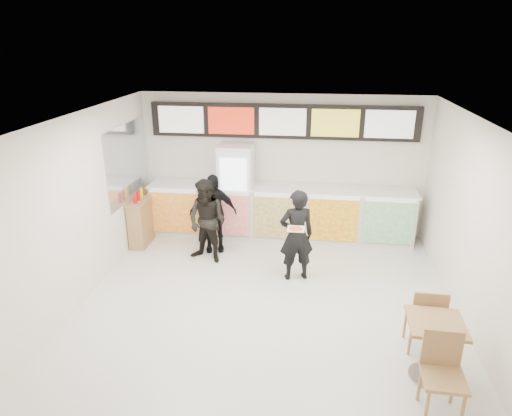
% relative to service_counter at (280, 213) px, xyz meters
% --- Properties ---
extents(floor, '(7.00, 7.00, 0.00)m').
position_rel_service_counter_xyz_m(floor, '(-0.00, -3.09, -0.57)').
color(floor, beige).
rests_on(floor, ground).
extents(ceiling, '(7.00, 7.00, 0.00)m').
position_rel_service_counter_xyz_m(ceiling, '(-0.00, -3.09, 2.43)').
color(ceiling, white).
rests_on(ceiling, wall_back).
extents(wall_back, '(6.00, 0.00, 6.00)m').
position_rel_service_counter_xyz_m(wall_back, '(-0.00, 0.41, 0.93)').
color(wall_back, silver).
rests_on(wall_back, floor).
extents(wall_left, '(0.00, 7.00, 7.00)m').
position_rel_service_counter_xyz_m(wall_left, '(-3.00, -3.09, 0.93)').
color(wall_left, silver).
rests_on(wall_left, floor).
extents(wall_right, '(0.00, 7.00, 7.00)m').
position_rel_service_counter_xyz_m(wall_right, '(3.00, -3.09, 0.93)').
color(wall_right, silver).
rests_on(wall_right, floor).
extents(service_counter, '(5.56, 0.77, 1.14)m').
position_rel_service_counter_xyz_m(service_counter, '(0.00, 0.00, 0.00)').
color(service_counter, silver).
rests_on(service_counter, floor).
extents(menu_board, '(5.50, 0.14, 0.70)m').
position_rel_service_counter_xyz_m(menu_board, '(0.00, 0.32, 1.88)').
color(menu_board, black).
rests_on(menu_board, wall_back).
extents(drinks_fridge, '(0.70, 0.67, 2.00)m').
position_rel_service_counter_xyz_m(drinks_fridge, '(-0.93, 0.02, 0.43)').
color(drinks_fridge, white).
rests_on(drinks_fridge, floor).
extents(mirror_panel, '(0.01, 2.00, 1.50)m').
position_rel_service_counter_xyz_m(mirror_panel, '(-2.99, -0.64, 1.18)').
color(mirror_panel, '#B2B7BF').
rests_on(mirror_panel, wall_left).
extents(customer_main, '(0.70, 0.56, 1.67)m').
position_rel_service_counter_xyz_m(customer_main, '(0.42, -1.72, 0.26)').
color(customer_main, black).
rests_on(customer_main, floor).
extents(customer_left, '(0.94, 0.84, 1.62)m').
position_rel_service_counter_xyz_m(customer_left, '(-1.28, -1.25, 0.24)').
color(customer_left, black).
rests_on(customer_left, floor).
extents(customer_mid, '(1.00, 0.59, 1.60)m').
position_rel_service_counter_xyz_m(customer_mid, '(-1.27, -0.77, 0.23)').
color(customer_mid, black).
rests_on(customer_mid, floor).
extents(pizza_slice, '(0.36, 0.36, 0.02)m').
position_rel_service_counter_xyz_m(pizza_slice, '(0.42, -2.17, 0.58)').
color(pizza_slice, beige).
rests_on(pizza_slice, customer_main).
extents(cafe_table, '(0.69, 1.71, 0.99)m').
position_rel_service_counter_xyz_m(cafe_table, '(2.23, -4.07, 0.01)').
color(cafe_table, '#AA7D4E').
rests_on(cafe_table, floor).
extents(condiment_ledge, '(0.35, 0.86, 1.15)m').
position_rel_service_counter_xyz_m(condiment_ledge, '(-2.82, -0.64, -0.08)').
color(condiment_ledge, '#AA7D4E').
rests_on(condiment_ledge, floor).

